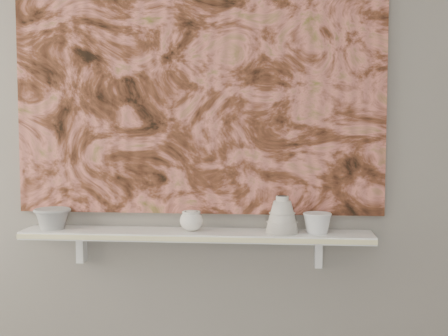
# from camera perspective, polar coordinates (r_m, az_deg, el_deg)

# --- Properties ---
(wall_back) EXTENTS (3.60, 0.00, 3.60)m
(wall_back) POSITION_cam_1_polar(r_m,az_deg,el_deg) (2.55, -2.35, 3.91)
(wall_back) COLOR gray
(wall_back) RESTS_ON floor
(shelf) EXTENTS (1.40, 0.18, 0.03)m
(shelf) POSITION_cam_1_polar(r_m,az_deg,el_deg) (2.50, -2.60, -6.13)
(shelf) COLOR white
(shelf) RESTS_ON wall_back
(shelf_stripe) EXTENTS (1.40, 0.01, 0.02)m
(shelf_stripe) POSITION_cam_1_polar(r_m,az_deg,el_deg) (2.41, -2.89, -6.54)
(shelf_stripe) COLOR beige
(shelf_stripe) RESTS_ON shelf
(bracket_left) EXTENTS (0.03, 0.06, 0.12)m
(bracket_left) POSITION_cam_1_polar(r_m,az_deg,el_deg) (2.69, -12.89, -7.12)
(bracket_left) COLOR white
(bracket_left) RESTS_ON wall_back
(bracket_right) EXTENTS (0.03, 0.06, 0.12)m
(bracket_right) POSITION_cam_1_polar(r_m,az_deg,el_deg) (2.57, 8.62, -7.62)
(bracket_right) COLOR white
(bracket_right) RESTS_ON wall_back
(painting) EXTENTS (1.50, 0.02, 1.10)m
(painting) POSITION_cam_1_polar(r_m,az_deg,el_deg) (2.54, -2.40, 8.19)
(painting) COLOR brown
(painting) RESTS_ON wall_back
(house_motif) EXTENTS (0.09, 0.00, 0.08)m
(house_motif) POSITION_cam_1_polar(r_m,az_deg,el_deg) (2.51, 7.81, 1.17)
(house_motif) COLOR black
(house_motif) RESTS_ON painting
(bowl_grey) EXTENTS (0.15, 0.15, 0.09)m
(bowl_grey) POSITION_cam_1_polar(r_m,az_deg,el_deg) (2.64, -15.41, -4.45)
(bowl_grey) COLOR gray
(bowl_grey) RESTS_ON shelf
(cup_cream) EXTENTS (0.10, 0.10, 0.08)m
(cup_cream) POSITION_cam_1_polar(r_m,az_deg,el_deg) (2.50, -3.01, -4.83)
(cup_cream) COLOR silver
(cup_cream) RESTS_ON shelf
(bell_vessel) EXTENTS (0.15, 0.15, 0.15)m
(bell_vessel) POSITION_cam_1_polar(r_m,az_deg,el_deg) (2.47, 5.34, -4.23)
(bell_vessel) COLOR beige
(bell_vessel) RESTS_ON shelf
(bowl_white) EXTENTS (0.15, 0.15, 0.08)m
(bowl_white) POSITION_cam_1_polar(r_m,az_deg,el_deg) (2.48, 8.52, -4.98)
(bowl_white) COLOR silver
(bowl_white) RESTS_ON shelf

